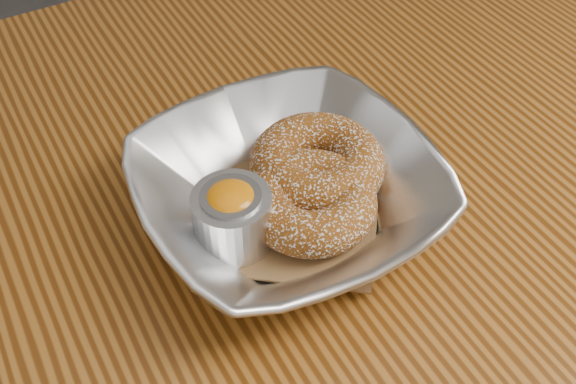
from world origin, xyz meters
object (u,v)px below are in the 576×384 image
serving_bowl (288,193)px  ramekin (232,216)px  table (211,306)px  donut_back (317,164)px  donut_front (311,202)px

serving_bowl → ramekin: 0.05m
table → donut_back: size_ratio=10.70×
serving_bowl → donut_front: 0.02m
donut_back → ramekin: ramekin is taller
table → donut_back: 0.17m
serving_bowl → ramekin: size_ratio=3.88×
donut_front → table: bearing=158.4°
donut_back → serving_bowl: bearing=-156.4°
donut_back → ramekin: size_ratio=1.85×
table → donut_front: bearing=-21.6°
donut_front → ramekin: size_ratio=1.72×
serving_bowl → ramekin: bearing=-173.2°
table → donut_front: size_ratio=11.48×
donut_front → donut_back: bearing=52.4°
table → serving_bowl: 0.15m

